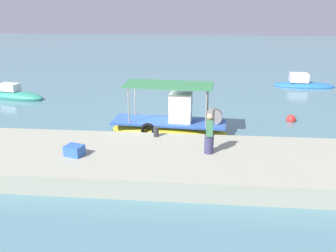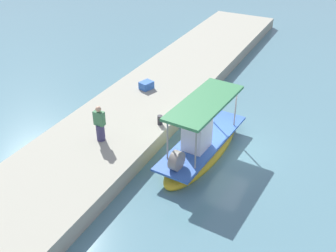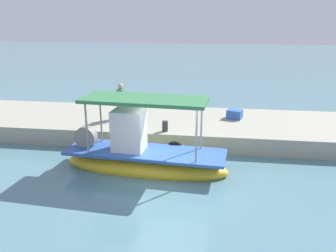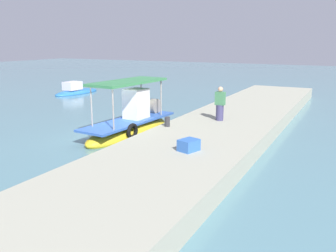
# 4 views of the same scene
# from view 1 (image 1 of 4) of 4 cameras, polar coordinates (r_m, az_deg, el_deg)

# --- Properties ---
(ground_plane) EXTENTS (120.00, 120.00, 0.00)m
(ground_plane) POSITION_cam_1_polar(r_m,az_deg,el_deg) (18.89, -2.77, -0.66)
(ground_plane) COLOR slate
(dock_quay) EXTENTS (36.00, 4.73, 0.74)m
(dock_quay) POSITION_cam_1_polar(r_m,az_deg,el_deg) (14.42, -5.40, -5.63)
(dock_quay) COLOR #A2A18E
(dock_quay) RESTS_ON ground_plane
(main_fishing_boat) EXTENTS (6.06, 2.09, 3.01)m
(main_fishing_boat) POSITION_cam_1_polar(r_m,az_deg,el_deg) (18.09, 0.45, 0.15)
(main_fishing_boat) COLOR gold
(main_fishing_boat) RESTS_ON ground_plane
(fisherman_near_bollard) EXTENTS (0.37, 0.47, 1.64)m
(fisherman_near_bollard) POSITION_cam_1_polar(r_m,az_deg,el_deg) (14.00, 6.64, -1.51)
(fisherman_near_bollard) COLOR #3B3961
(fisherman_near_bollard) RESTS_ON dock_quay
(mooring_bollard) EXTENTS (0.24, 0.24, 0.44)m
(mooring_bollard) POSITION_cam_1_polar(r_m,az_deg,el_deg) (15.85, -1.92, -0.92)
(mooring_bollard) COLOR #2D2D33
(mooring_bollard) RESTS_ON dock_quay
(cargo_crate) EXTENTS (0.80, 0.71, 0.41)m
(cargo_crate) POSITION_cam_1_polar(r_m,az_deg,el_deg) (14.37, -14.79, -3.81)
(cargo_crate) COLOR #3163B8
(cargo_crate) RESTS_ON dock_quay
(marker_buoy) EXTENTS (0.53, 0.53, 0.53)m
(marker_buoy) POSITION_cam_1_polar(r_m,az_deg,el_deg) (21.46, 19.14, 1.02)
(marker_buoy) COLOR red
(marker_buoy) RESTS_ON ground_plane
(moored_boat_near) EXTENTS (4.67, 2.32, 1.27)m
(moored_boat_near) POSITION_cam_1_polar(r_m,az_deg,el_deg) (27.54, -23.32, 4.55)
(moored_boat_near) COLOR teal
(moored_boat_near) RESTS_ON ground_plane
(moored_boat_mid) EXTENTS (4.85, 2.09, 1.31)m
(moored_boat_mid) POSITION_cam_1_polar(r_m,az_deg,el_deg) (30.96, 20.86, 6.28)
(moored_boat_mid) COLOR #296FB9
(moored_boat_mid) RESTS_ON ground_plane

